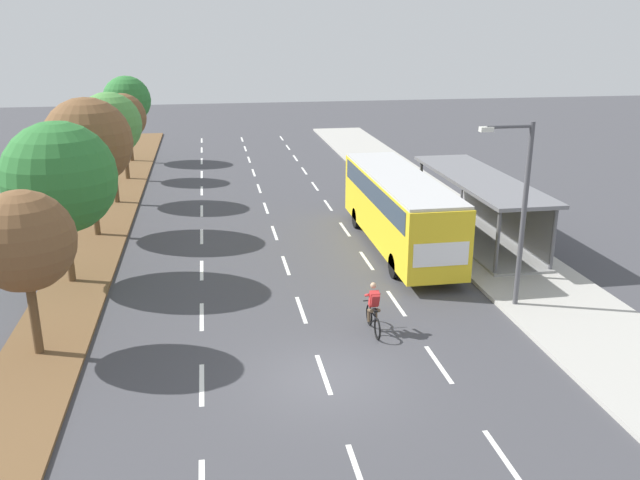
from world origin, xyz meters
name	(u,v)px	position (x,y,z in m)	size (l,w,h in m)	color
ground_plane	(325,379)	(0.00, 0.00, 0.00)	(140.00, 140.00, 0.00)	#424247
median_strip	(113,208)	(-8.30, 20.00, 0.06)	(2.60, 52.00, 0.12)	brown
sidewalk_right	(420,195)	(9.25, 20.00, 0.07)	(4.50, 52.00, 0.15)	#ADAAA3
lane_divider_left	(202,211)	(-3.50, 18.80, 0.00)	(0.14, 48.59, 0.01)	white
lane_divider_center	(266,208)	(0.00, 18.80, 0.00)	(0.14, 48.59, 0.01)	white
lane_divider_right	(328,205)	(3.50, 18.80, 0.00)	(0.14, 48.59, 0.01)	white
bus_shelter	(484,201)	(9.53, 11.57, 1.87)	(2.90, 10.68, 2.86)	gray
bus	(399,204)	(5.25, 10.92, 2.07)	(2.54, 11.29, 3.37)	yellow
cyclist	(374,310)	(2.09, 2.76, 0.79)	(0.46, 1.82, 1.71)	black
median_tree_nearest	(24,242)	(-8.40, 2.87, 3.69)	(3.00, 3.00, 5.09)	brown
median_tree_second	(60,178)	(-8.49, 8.94, 4.23)	(4.23, 4.23, 6.23)	brown
median_tree_third	(88,142)	(-8.39, 15.00, 4.53)	(4.07, 4.07, 6.46)	brown
median_tree_fourth	(110,125)	(-8.19, 21.07, 4.47)	(3.46, 3.46, 6.10)	brown
median_tree_fifth	(122,118)	(-8.22, 27.14, 4.04)	(3.00, 3.00, 5.45)	brown
median_tree_farthest	(127,100)	(-8.53, 33.20, 4.49)	(3.39, 3.39, 6.08)	brown
streetlight	(520,203)	(7.42, 3.85, 3.89)	(1.91, 0.24, 6.50)	#4C4C51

